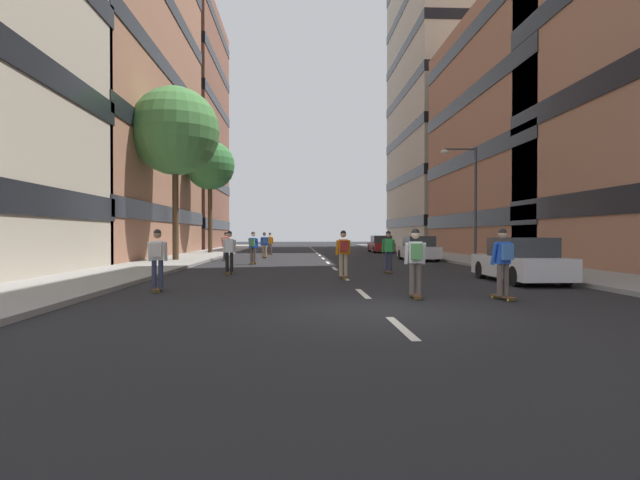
{
  "coord_description": "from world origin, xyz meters",
  "views": [
    {
      "loc": [
        -1.84,
        -10.58,
        1.63
      ],
      "look_at": [
        0.0,
        27.3,
        1.2
      ],
      "focal_mm": 27.99,
      "sensor_mm": 36.0,
      "label": 1
    }
  ],
  "objects_px": {
    "street_tree_near": "(210,166)",
    "skater_7": "(265,243)",
    "skater_9": "(229,250)",
    "street_tree_mid": "(175,131)",
    "parked_car_mid": "(418,249)",
    "streetlamp_right": "(469,191)",
    "parked_car_far": "(520,262)",
    "skater_6": "(343,251)",
    "skater_5": "(416,258)",
    "skater_3": "(503,259)",
    "skater_0": "(226,244)",
    "skater_2": "(270,242)",
    "skater_8": "(253,246)",
    "parked_car_near": "(381,245)",
    "skater_4": "(157,256)",
    "skater_1": "(388,250)"
  },
  "relations": [
    {
      "from": "parked_car_near",
      "to": "skater_4",
      "type": "relative_size",
      "value": 2.47
    },
    {
      "from": "streetlamp_right",
      "to": "skater_6",
      "type": "distance_m",
      "value": 13.35
    },
    {
      "from": "skater_0",
      "to": "skater_2",
      "type": "bearing_deg",
      "value": 75.71
    },
    {
      "from": "skater_0",
      "to": "skater_7",
      "type": "relative_size",
      "value": 1.0
    },
    {
      "from": "skater_7",
      "to": "skater_8",
      "type": "xyz_separation_m",
      "value": [
        -0.17,
        -7.21,
        0.0
      ]
    },
    {
      "from": "skater_5",
      "to": "skater_3",
      "type": "bearing_deg",
      "value": -10.45
    },
    {
      "from": "skater_7",
      "to": "skater_8",
      "type": "height_order",
      "value": "same"
    },
    {
      "from": "parked_car_mid",
      "to": "street_tree_near",
      "type": "xyz_separation_m",
      "value": [
        -14.73,
        10.77,
        6.59
      ]
    },
    {
      "from": "skater_2",
      "to": "skater_9",
      "type": "distance_m",
      "value": 19.64
    },
    {
      "from": "street_tree_mid",
      "to": "skater_8",
      "type": "height_order",
      "value": "street_tree_mid"
    },
    {
      "from": "street_tree_mid",
      "to": "skater_8",
      "type": "distance_m",
      "value": 8.59
    },
    {
      "from": "streetlamp_right",
      "to": "skater_9",
      "type": "bearing_deg",
      "value": -148.21
    },
    {
      "from": "street_tree_near",
      "to": "skater_0",
      "type": "xyz_separation_m",
      "value": [
        2.73,
        -10.41,
        -6.28
      ]
    },
    {
      "from": "skater_6",
      "to": "parked_car_far",
      "type": "bearing_deg",
      "value": -16.05
    },
    {
      "from": "parked_car_mid",
      "to": "streetlamp_right",
      "type": "height_order",
      "value": "streetlamp_right"
    },
    {
      "from": "parked_car_mid",
      "to": "skater_7",
      "type": "xyz_separation_m",
      "value": [
        -9.8,
        3.54,
        0.32
      ]
    },
    {
      "from": "skater_1",
      "to": "parked_car_far",
      "type": "bearing_deg",
      "value": -47.88
    },
    {
      "from": "parked_car_near",
      "to": "skater_4",
      "type": "xyz_separation_m",
      "value": [
        -11.58,
        -30.14,
        0.32
      ]
    },
    {
      "from": "street_tree_near",
      "to": "skater_7",
      "type": "bearing_deg",
      "value": -55.73
    },
    {
      "from": "skater_4",
      "to": "skater_7",
      "type": "bearing_deg",
      "value": 84.92
    },
    {
      "from": "parked_car_mid",
      "to": "skater_9",
      "type": "xyz_separation_m",
      "value": [
        -10.36,
        -10.34,
        0.29
      ]
    },
    {
      "from": "parked_car_mid",
      "to": "skater_2",
      "type": "xyz_separation_m",
      "value": [
        -9.73,
        9.29,
        0.29
      ]
    },
    {
      "from": "skater_3",
      "to": "skater_5",
      "type": "xyz_separation_m",
      "value": [
        -2.11,
        0.39,
        0.0
      ]
    },
    {
      "from": "parked_car_mid",
      "to": "streetlamp_right",
      "type": "relative_size",
      "value": 0.68
    },
    {
      "from": "parked_car_mid",
      "to": "skater_8",
      "type": "xyz_separation_m",
      "value": [
        -9.97,
        -3.67,
        0.32
      ]
    },
    {
      "from": "streetlamp_right",
      "to": "skater_1",
      "type": "bearing_deg",
      "value": -129.03
    },
    {
      "from": "street_tree_near",
      "to": "skater_9",
      "type": "height_order",
      "value": "street_tree_near"
    },
    {
      "from": "skater_8",
      "to": "street_tree_near",
      "type": "bearing_deg",
      "value": 108.25
    },
    {
      "from": "parked_car_near",
      "to": "skater_5",
      "type": "relative_size",
      "value": 2.47
    },
    {
      "from": "skater_3",
      "to": "skater_7",
      "type": "xyz_separation_m",
      "value": [
        -7.3,
        22.19,
        0.0
      ]
    },
    {
      "from": "street_tree_mid",
      "to": "skater_9",
      "type": "distance_m",
      "value": 12.24
    },
    {
      "from": "parked_car_mid",
      "to": "skater_0",
      "type": "bearing_deg",
      "value": 178.29
    },
    {
      "from": "skater_1",
      "to": "skater_8",
      "type": "bearing_deg",
      "value": 134.42
    },
    {
      "from": "parked_car_near",
      "to": "skater_9",
      "type": "bearing_deg",
      "value": -113.31
    },
    {
      "from": "skater_4",
      "to": "skater_5",
      "type": "distance_m",
      "value": 7.21
    },
    {
      "from": "street_tree_mid",
      "to": "skater_3",
      "type": "height_order",
      "value": "street_tree_mid"
    },
    {
      "from": "skater_4",
      "to": "skater_6",
      "type": "distance_m",
      "value": 6.93
    },
    {
      "from": "parked_car_mid",
      "to": "skater_6",
      "type": "relative_size",
      "value": 2.47
    },
    {
      "from": "skater_6",
      "to": "skater_7",
      "type": "bearing_deg",
      "value": 103.71
    },
    {
      "from": "street_tree_mid",
      "to": "parked_car_far",
      "type": "bearing_deg",
      "value": -41.63
    },
    {
      "from": "street_tree_near",
      "to": "skater_2",
      "type": "height_order",
      "value": "street_tree_near"
    },
    {
      "from": "parked_car_mid",
      "to": "skater_5",
      "type": "relative_size",
      "value": 2.47
    },
    {
      "from": "skater_1",
      "to": "skater_7",
      "type": "relative_size",
      "value": 1.0
    },
    {
      "from": "skater_5",
      "to": "skater_8",
      "type": "relative_size",
      "value": 1.0
    },
    {
      "from": "skater_4",
      "to": "skater_8",
      "type": "relative_size",
      "value": 1.0
    },
    {
      "from": "skater_1",
      "to": "skater_5",
      "type": "height_order",
      "value": "same"
    },
    {
      "from": "streetlamp_right",
      "to": "skater_7",
      "type": "relative_size",
      "value": 3.65
    },
    {
      "from": "streetlamp_right",
      "to": "skater_5",
      "type": "xyz_separation_m",
      "value": [
        -6.96,
        -15.81,
        -3.12
      ]
    },
    {
      "from": "parked_car_far",
      "to": "skater_9",
      "type": "xyz_separation_m",
      "value": [
        -10.36,
        3.83,
        0.29
      ]
    },
    {
      "from": "street_tree_near",
      "to": "skater_5",
      "type": "height_order",
      "value": "street_tree_near"
    }
  ]
}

